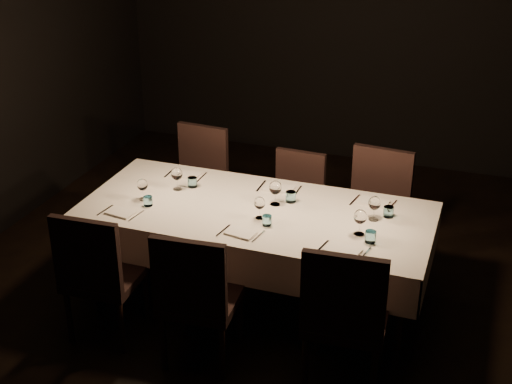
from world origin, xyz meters
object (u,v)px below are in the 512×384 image
(dining_table, at_px, (256,219))
(chair_far_center, at_px, (296,199))
(chair_near_left, at_px, (98,271))
(chair_far_left, at_px, (198,177))
(chair_far_right, at_px, (376,208))
(chair_near_right, at_px, (345,313))
(chair_near_center, at_px, (196,294))

(dining_table, relative_size, chair_far_center, 2.87)
(chair_near_left, xyz_separation_m, chair_far_center, (0.91, 1.61, -0.05))
(chair_far_left, bearing_deg, chair_far_right, 0.24)
(chair_far_center, bearing_deg, chair_far_left, 179.86)
(dining_table, xyz_separation_m, chair_near_right, (0.84, -0.77, -0.12))
(chair_near_left, xyz_separation_m, chair_far_left, (0.01, 1.66, -0.01))
(chair_near_center, xyz_separation_m, chair_near_right, (0.94, 0.08, 0.02))
(chair_near_center, height_order, chair_far_right, chair_far_right)
(dining_table, height_order, chair_near_right, chair_near_right)
(chair_near_center, xyz_separation_m, chair_far_left, (-0.73, 1.70, -0.01))
(chair_near_center, distance_m, chair_far_right, 1.80)
(chair_far_left, bearing_deg, chair_near_left, -85.87)
(chair_far_left, relative_size, chair_far_center, 1.10)
(chair_far_center, height_order, chair_far_right, chair_far_right)
(chair_near_right, xyz_separation_m, chair_far_right, (-0.10, 1.50, -0.02))
(chair_near_right, relative_size, chair_far_right, 1.03)
(chair_near_left, relative_size, chair_near_right, 0.95)
(chair_near_center, bearing_deg, chair_far_right, -122.57)
(chair_far_right, bearing_deg, chair_far_center, -179.66)
(dining_table, height_order, chair_far_center, chair_far_center)
(chair_far_left, bearing_deg, chair_near_right, -39.66)
(dining_table, xyz_separation_m, chair_near_left, (-0.84, -0.81, -0.14))
(chair_near_right, xyz_separation_m, chair_far_left, (-1.67, 1.62, -0.03))
(chair_far_left, distance_m, chair_far_center, 0.91)
(chair_near_left, distance_m, chair_far_center, 1.85)
(chair_near_center, height_order, chair_far_center, chair_near_center)
(chair_far_left, bearing_deg, chair_far_center, 0.99)
(dining_table, distance_m, chair_far_right, 1.05)
(chair_near_right, bearing_deg, chair_near_center, 1.23)
(dining_table, distance_m, chair_far_left, 1.20)
(chair_far_left, xyz_separation_m, chair_far_right, (1.58, -0.11, 0.02))
(dining_table, relative_size, chair_near_right, 2.42)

